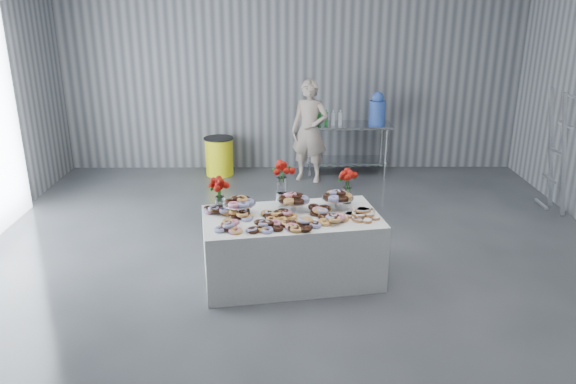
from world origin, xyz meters
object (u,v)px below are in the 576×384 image
(stepladder, at_px, (557,152))
(display_table, at_px, (291,248))
(prep_table, at_px, (347,140))
(water_jug, at_px, (377,109))
(trash_barrel, at_px, (219,156))
(person, at_px, (310,131))

(stepladder, bearing_deg, display_table, -151.83)
(prep_table, relative_size, water_jug, 2.71)
(display_table, xyz_separation_m, stepladder, (3.81, 2.04, 0.52))
(trash_barrel, bearing_deg, prep_table, 0.59)
(person, relative_size, trash_barrel, 2.57)
(stepladder, bearing_deg, water_jug, 141.63)
(person, bearing_deg, display_table, -74.92)
(prep_table, xyz_separation_m, trash_barrel, (-2.23, -0.02, -0.28))
(stepladder, bearing_deg, prep_table, 146.98)
(display_table, distance_m, prep_table, 3.99)
(display_table, bearing_deg, stepladder, 28.17)
(trash_barrel, distance_m, stepladder, 5.36)
(display_table, distance_m, person, 3.55)
(prep_table, bearing_deg, person, -152.48)
(prep_table, bearing_deg, display_table, -104.79)
(prep_table, xyz_separation_m, water_jug, (0.50, -0.00, 0.53))
(display_table, distance_m, trash_barrel, 4.02)
(prep_table, relative_size, stepladder, 0.84)
(display_table, relative_size, stepladder, 1.06)
(person, bearing_deg, water_jug, 37.36)
(display_table, relative_size, trash_barrel, 2.85)
(water_jug, relative_size, trash_barrel, 0.83)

